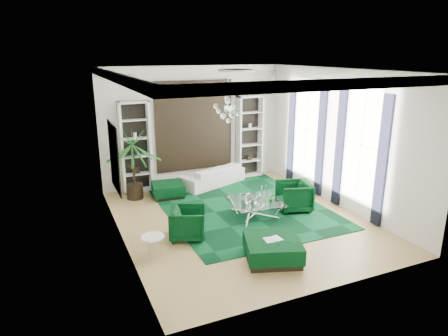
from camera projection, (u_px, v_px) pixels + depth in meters
name	position (u px, v px, depth m)	size (l,w,h in m)	color
floor	(240.00, 220.00, 10.38)	(6.00, 7.00, 0.02)	tan
ceiling	(242.00, 69.00, 9.31)	(6.00, 7.00, 0.02)	white
wall_back	(194.00, 125.00, 12.93)	(6.00, 0.02, 3.80)	silver
wall_front	(333.00, 193.00, 6.76)	(6.00, 0.02, 3.80)	silver
wall_left	(117.00, 162.00, 8.68)	(0.02, 7.00, 3.80)	silver
wall_right	(339.00, 138.00, 11.01)	(0.02, 7.00, 3.80)	silver
crown_molding	(242.00, 74.00, 9.34)	(6.00, 7.00, 0.18)	white
ceiling_medallion	(237.00, 70.00, 9.59)	(0.90, 0.90, 0.05)	white
tapestry	(194.00, 126.00, 12.89)	(2.50, 0.06, 2.80)	black
shelving_left	(136.00, 147.00, 12.14)	(0.90, 0.38, 2.80)	white
shelving_right	(250.00, 137.00, 13.65)	(0.90, 0.38, 2.80)	white
painting	(115.00, 157.00, 9.24)	(0.04, 1.30, 1.60)	black
window_near	(361.00, 145.00, 10.21)	(0.03, 1.10, 2.90)	white
curtain_near_a	(382.00, 162.00, 9.59)	(0.07, 0.30, 3.25)	black
curtain_near_b	(340.00, 148.00, 10.96)	(0.07, 0.30, 3.25)	black
window_far	(307.00, 129.00, 12.32)	(0.03, 1.10, 2.90)	white
curtain_far_a	(321.00, 142.00, 11.69)	(0.07, 0.30, 3.25)	black
curtain_far_b	(291.00, 133.00, 13.06)	(0.07, 0.30, 3.25)	black
rug	(243.00, 207.00, 11.16)	(4.20, 5.00, 0.02)	black
sofa	(212.00, 175.00, 12.99)	(2.24, 0.88, 0.65)	silver
armchair_left	(188.00, 223.00, 9.27)	(0.79, 0.82, 0.74)	black
armchair_right	(294.00, 196.00, 10.92)	(0.85, 0.88, 0.80)	black
coffee_table	(255.00, 209.00, 10.51)	(1.30, 1.30, 0.45)	white
ottoman_side	(168.00, 190.00, 12.00)	(0.91, 0.91, 0.41)	black
ottoman_front	(272.00, 249.00, 8.35)	(1.12, 1.12, 0.45)	black
book	(273.00, 239.00, 8.28)	(0.38, 0.25, 0.03)	white
side_table	(153.00, 247.00, 8.44)	(0.48, 0.48, 0.47)	white
palm	(133.00, 155.00, 11.52)	(1.66, 1.66, 2.66)	#216426
chandelier	(228.00, 110.00, 9.65)	(0.74, 0.74, 0.67)	white
table_plant	(272.00, 198.00, 10.30)	(0.13, 0.11, 0.24)	#216426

